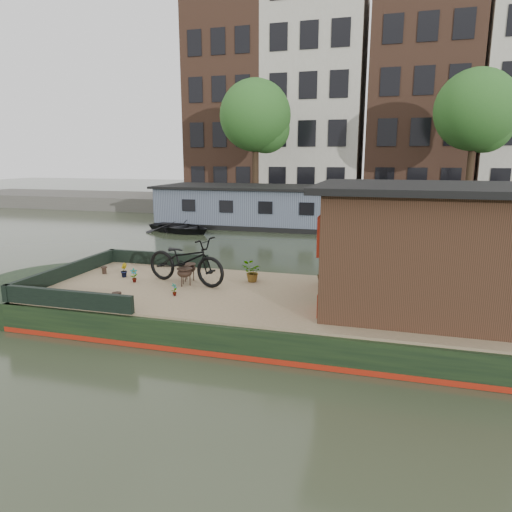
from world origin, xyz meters
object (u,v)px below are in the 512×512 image
(potted_plant_a, at_px, (134,275))
(brazier_front, at_px, (188,272))
(cabin, at_px, (419,246))
(dinghy, at_px, (180,225))
(bicycle, at_px, (186,260))
(brazier_rear, at_px, (185,277))

(potted_plant_a, relative_size, brazier_front, 0.82)
(cabin, relative_size, potted_plant_a, 11.71)
(dinghy, bearing_deg, cabin, -118.65)
(cabin, height_order, potted_plant_a, cabin)
(potted_plant_a, bearing_deg, bicycle, 11.77)
(bicycle, height_order, brazier_front, bicycle)
(bicycle, bearing_deg, dinghy, 38.93)
(brazier_rear, bearing_deg, cabin, -1.92)
(bicycle, xyz_separation_m, potted_plant_a, (-1.23, -0.26, -0.39))
(potted_plant_a, height_order, brazier_front, brazier_front)
(brazier_rear, bearing_deg, bicycle, 104.21)
(cabin, height_order, brazier_front, cabin)
(cabin, xyz_separation_m, potted_plant_a, (-6.34, 0.09, -1.06))
(bicycle, xyz_separation_m, brazier_rear, (0.05, -0.18, -0.36))
(bicycle, relative_size, brazier_front, 5.13)
(brazier_front, distance_m, brazier_rear, 0.43)
(bicycle, xyz_separation_m, brazier_front, (-0.05, 0.24, -0.35))
(brazier_front, bearing_deg, bicycle, -78.56)
(potted_plant_a, relative_size, dinghy, 0.10)
(brazier_front, bearing_deg, potted_plant_a, -157.22)
(bicycle, relative_size, dinghy, 0.62)
(potted_plant_a, xyz_separation_m, dinghy, (-3.88, 10.89, -0.47))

